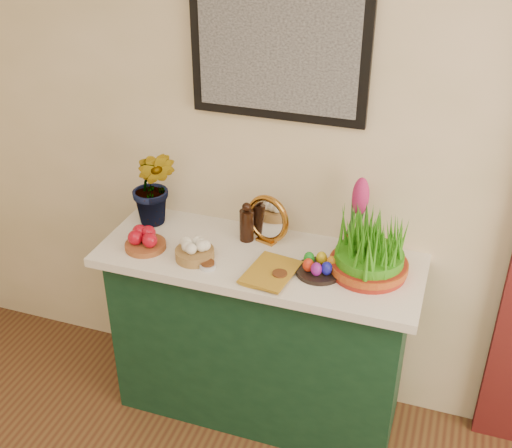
# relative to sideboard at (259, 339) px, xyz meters

# --- Properties ---
(sideboard) EXTENTS (1.30, 0.45, 0.85)m
(sideboard) POSITION_rel_sideboard_xyz_m (0.00, 0.00, 0.00)
(sideboard) COLOR #153B23
(sideboard) RESTS_ON ground
(tablecloth) EXTENTS (1.40, 0.55, 0.04)m
(tablecloth) POSITION_rel_sideboard_xyz_m (0.00, 0.00, 0.45)
(tablecloth) COLOR white
(tablecloth) RESTS_ON sideboard
(hyacinth_green) EXTENTS (0.27, 0.23, 0.50)m
(hyacinth_green) POSITION_rel_sideboard_xyz_m (-0.54, 0.11, 0.72)
(hyacinth_green) COLOR #2E6B20
(hyacinth_green) RESTS_ON tablecloth
(apple_bowl) EXTENTS (0.21, 0.21, 0.09)m
(apple_bowl) POSITION_rel_sideboard_xyz_m (-0.49, -0.11, 0.50)
(apple_bowl) COLOR brown
(apple_bowl) RESTS_ON tablecloth
(garlic_basket) EXTENTS (0.19, 0.19, 0.09)m
(garlic_basket) POSITION_rel_sideboard_xyz_m (-0.25, -0.12, 0.50)
(garlic_basket) COLOR #AB8845
(garlic_basket) RESTS_ON tablecloth
(vinegar_cruet) EXTENTS (0.06, 0.06, 0.19)m
(vinegar_cruet) POSITION_rel_sideboard_xyz_m (-0.10, 0.10, 0.55)
(vinegar_cruet) COLOR black
(vinegar_cruet) RESTS_ON tablecloth
(mirror) EXTENTS (0.22, 0.11, 0.22)m
(mirror) POSITION_rel_sideboard_xyz_m (-0.01, 0.12, 0.57)
(mirror) COLOR #B6792B
(mirror) RESTS_ON tablecloth
(book) EXTENTS (0.20, 0.27, 0.03)m
(book) POSITION_rel_sideboard_xyz_m (-0.00, -0.12, 0.48)
(book) COLOR #B18320
(book) RESTS_ON tablecloth
(spice_dish_left) EXTENTS (0.07, 0.07, 0.03)m
(spice_dish_left) POSITION_rel_sideboard_xyz_m (-0.17, -0.16, 0.48)
(spice_dish_left) COLOR silver
(spice_dish_left) RESTS_ON tablecloth
(spice_dish_right) EXTENTS (0.08, 0.08, 0.03)m
(spice_dish_right) POSITION_rel_sideboard_xyz_m (0.13, -0.14, 0.48)
(spice_dish_right) COLOR silver
(spice_dish_right) RESTS_ON tablecloth
(egg_plate) EXTENTS (0.20, 0.20, 0.08)m
(egg_plate) POSITION_rel_sideboard_xyz_m (0.27, -0.06, 0.50)
(egg_plate) COLOR black
(egg_plate) RESTS_ON tablecloth
(hyacinth_pink) EXTENTS (0.11, 0.11, 0.36)m
(hyacinth_pink) POSITION_rel_sideboard_xyz_m (0.39, 0.14, 0.63)
(hyacinth_pink) COLOR brown
(hyacinth_pink) RESTS_ON tablecloth
(wheatgrass_sabzeh) EXTENTS (0.32, 0.32, 0.26)m
(wheatgrass_sabzeh) POSITION_rel_sideboard_xyz_m (0.46, 0.02, 0.58)
(wheatgrass_sabzeh) COLOR maroon
(wheatgrass_sabzeh) RESTS_ON tablecloth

